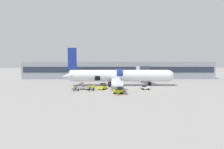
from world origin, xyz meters
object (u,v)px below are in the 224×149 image
object	(u,v)px
ground_crew_loader_a	(89,88)
baggage_tug_mid	(103,87)
airplane	(118,76)
baggage_cart_loading	(86,88)
ground_crew_loader_b	(74,88)
suitcase_on_tarmac_upright	(76,89)
baggage_tug_lead	(118,91)
ground_crew_supervisor	(94,87)
suitcase_on_tarmac_spare	(78,90)
baggage_tug_rear	(145,87)
ground_crew_driver	(93,88)

from	to	relation	value
ground_crew_loader_a	baggage_tug_mid	bearing A→B (deg)	36.89
airplane	baggage_cart_loading	distance (m)	12.56
ground_crew_loader_b	suitcase_on_tarmac_upright	size ratio (longest dim) A/B	2.44
airplane	baggage_tug_mid	world-z (taller)	airplane
baggage_tug_lead	ground_crew_supervisor	xyz separation A→B (m)	(-6.40, 4.89, 0.09)
suitcase_on_tarmac_spare	ground_crew_loader_b	bearing A→B (deg)	-152.04
baggage_tug_rear	ground_crew_supervisor	distance (m)	14.23
baggage_cart_loading	ground_crew_driver	distance (m)	3.56
ground_crew_driver	baggage_tug_rear	bearing A→B (deg)	9.94
airplane	ground_crew_supervisor	world-z (taller)	airplane
suitcase_on_tarmac_upright	ground_crew_driver	bearing A→B (deg)	-14.17
airplane	suitcase_on_tarmac_upright	world-z (taller)	airplane
baggage_tug_lead	baggage_cart_loading	distance (m)	10.68
ground_crew_loader_a	ground_crew_loader_b	distance (m)	4.05
baggage_tug_lead	baggage_tug_rear	size ratio (longest dim) A/B	1.02
airplane	ground_crew_driver	size ratio (longest dim) A/B	20.05
baggage_tug_lead	ground_crew_loader_a	distance (m)	8.29
baggage_tug_rear	suitcase_on_tarmac_upright	world-z (taller)	baggage_tug_rear
baggage_cart_loading	suitcase_on_tarmac_upright	world-z (taller)	baggage_cart_loading
baggage_cart_loading	ground_crew_loader_a	world-z (taller)	ground_crew_loader_a
ground_crew_supervisor	suitcase_on_tarmac_upright	world-z (taller)	ground_crew_supervisor
baggage_tug_mid	baggage_cart_loading	size ratio (longest dim) A/B	0.72
suitcase_on_tarmac_upright	suitcase_on_tarmac_spare	distance (m)	1.16
airplane	baggage_cart_loading	size ratio (longest dim) A/B	8.75
baggage_tug_lead	baggage_cart_loading	xyz separation A→B (m)	(-8.90, 5.90, -0.24)
baggage_tug_lead	ground_crew_driver	distance (m)	7.30
ground_crew_loader_a	suitcase_on_tarmac_upright	size ratio (longest dim) A/B	2.46
ground_crew_loader_a	ground_crew_driver	size ratio (longest dim) A/B	0.90
ground_crew_driver	ground_crew_supervisor	xyz separation A→B (m)	(0.10, 1.56, -0.14)
baggage_tug_rear	ground_crew_supervisor	bearing A→B (deg)	-176.21
airplane	ground_crew_loader_b	xyz separation A→B (m)	(-12.15, -10.48, -2.32)
baggage_tug_mid	suitcase_on_tarmac_spare	distance (m)	6.73
ground_crew_driver	ground_crew_supervisor	distance (m)	1.57
ground_crew_loader_b	suitcase_on_tarmac_upright	distance (m)	1.49
ground_crew_supervisor	ground_crew_driver	bearing A→B (deg)	-93.66
ground_crew_loader_a	ground_crew_supervisor	world-z (taller)	ground_crew_loader_a
baggage_tug_lead	suitcase_on_tarmac_upright	world-z (taller)	baggage_tug_lead
baggage_tug_lead	ground_crew_loader_a	world-z (taller)	baggage_tug_lead
baggage_tug_mid	baggage_tug_lead	bearing A→B (deg)	-55.48
airplane	ground_crew_loader_b	size ratio (longest dim) A/B	22.53
baggage_tug_rear	baggage_tug_mid	bearing A→B (deg)	179.07
baggage_tug_mid	ground_crew_driver	world-z (taller)	ground_crew_driver
baggage_cart_loading	ground_crew_driver	world-z (taller)	ground_crew_driver
baggage_tug_lead	baggage_tug_mid	distance (m)	7.30
baggage_cart_loading	ground_crew_supervisor	xyz separation A→B (m)	(2.51, -1.01, 0.33)
suitcase_on_tarmac_spare	baggage_tug_rear	bearing A→B (deg)	6.42
airplane	suitcase_on_tarmac_upright	distance (m)	15.29
suitcase_on_tarmac_upright	suitcase_on_tarmac_spare	world-z (taller)	suitcase_on_tarmac_spare
baggage_tug_lead	baggage_tug_rear	world-z (taller)	baggage_tug_lead
airplane	ground_crew_loader_a	bearing A→B (deg)	-128.55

